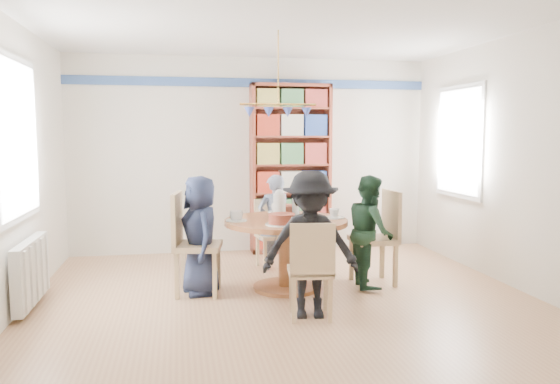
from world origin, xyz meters
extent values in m
plane|color=tan|center=(0.00, 0.00, 0.00)|extent=(5.00, 5.00, 0.00)
plane|color=white|center=(0.00, 0.00, 2.70)|extent=(5.00, 5.00, 0.00)
plane|color=beige|center=(0.00, 2.50, 1.35)|extent=(5.00, 0.00, 5.00)
plane|color=beige|center=(0.00, -2.50, 1.35)|extent=(5.00, 0.00, 5.00)
plane|color=beige|center=(-2.50, 0.00, 1.35)|extent=(0.00, 5.00, 5.00)
plane|color=beige|center=(2.50, 0.00, 1.35)|extent=(0.00, 5.00, 5.00)
cube|color=navy|center=(0.00, 2.48, 2.35)|extent=(5.00, 0.02, 0.12)
cube|color=white|center=(-2.48, 0.30, 1.60)|extent=(0.03, 1.32, 1.52)
cube|color=white|center=(-2.46, 0.30, 1.60)|extent=(0.01, 1.20, 1.40)
cube|color=white|center=(2.48, 1.30, 1.55)|extent=(0.03, 1.12, 1.42)
cube|color=white|center=(2.46, 1.30, 1.55)|extent=(0.01, 1.00, 1.30)
cylinder|color=gold|center=(0.00, 0.50, 2.33)|extent=(0.01, 0.01, 0.75)
cylinder|color=gold|center=(0.00, 0.50, 1.95)|extent=(0.80, 0.02, 0.02)
cone|color=#4054B5|center=(-0.30, 0.50, 1.87)|extent=(0.11, 0.11, 0.10)
cone|color=#4054B5|center=(-0.10, 0.50, 1.87)|extent=(0.11, 0.11, 0.10)
cone|color=#4054B5|center=(0.10, 0.50, 1.87)|extent=(0.11, 0.11, 0.10)
cone|color=#4054B5|center=(0.30, 0.50, 1.87)|extent=(0.11, 0.11, 0.10)
cube|color=silver|center=(-2.42, 0.30, 0.35)|extent=(0.10, 1.00, 0.60)
cube|color=silver|center=(-2.36, -0.10, 0.35)|extent=(0.02, 0.06, 0.56)
cube|color=silver|center=(-2.36, 0.10, 0.35)|extent=(0.02, 0.06, 0.56)
cube|color=silver|center=(-2.36, 0.30, 0.35)|extent=(0.02, 0.06, 0.56)
cube|color=silver|center=(-2.36, 0.50, 0.35)|extent=(0.02, 0.06, 0.56)
cube|color=silver|center=(-2.36, 0.70, 0.35)|extent=(0.02, 0.06, 0.56)
cylinder|color=brown|center=(0.08, 0.48, 0.72)|extent=(1.30, 1.30, 0.05)
cylinder|color=brown|center=(0.08, 0.48, 0.35)|extent=(0.16, 0.16, 0.70)
cylinder|color=brown|center=(0.08, 0.48, 0.02)|extent=(0.70, 0.70, 0.04)
cube|color=tan|center=(-0.84, 0.47, 0.50)|extent=(0.54, 0.54, 0.06)
cube|color=tan|center=(-1.05, 0.51, 0.77)|extent=(0.12, 0.47, 0.55)
cube|color=tan|center=(-0.69, 0.26, 0.24)|extent=(0.05, 0.05, 0.48)
cube|color=tan|center=(-0.63, 0.63, 0.24)|extent=(0.05, 0.05, 0.48)
cube|color=tan|center=(-1.06, 0.32, 0.24)|extent=(0.05, 0.05, 0.48)
cube|color=tan|center=(-1.00, 0.69, 0.24)|extent=(0.05, 0.05, 0.48)
cube|color=tan|center=(1.07, 0.51, 0.49)|extent=(0.47, 0.47, 0.05)
cube|color=tan|center=(1.27, 0.52, 0.76)|extent=(0.05, 0.46, 0.54)
cube|color=tan|center=(0.88, 0.69, 0.23)|extent=(0.04, 0.04, 0.47)
cube|color=tan|center=(0.89, 0.33, 0.23)|extent=(0.04, 0.04, 0.47)
cube|color=tan|center=(1.25, 0.70, 0.23)|extent=(0.04, 0.04, 0.47)
cube|color=tan|center=(1.25, 0.33, 0.23)|extent=(0.04, 0.04, 0.47)
cube|color=tan|center=(0.10, 1.42, 0.40)|extent=(0.43, 0.43, 0.04)
cube|color=tan|center=(0.08, 1.59, 0.62)|extent=(0.37, 0.09, 0.44)
cube|color=tan|center=(-0.02, 1.25, 0.19)|extent=(0.04, 0.04, 0.38)
cube|color=tan|center=(0.27, 1.30, 0.19)|extent=(0.04, 0.04, 0.38)
cube|color=tan|center=(-0.07, 1.55, 0.19)|extent=(0.04, 0.04, 0.38)
cube|color=tan|center=(0.23, 1.59, 0.19)|extent=(0.04, 0.04, 0.38)
cube|color=tan|center=(0.12, -0.45, 0.42)|extent=(0.44, 0.44, 0.05)
cube|color=tan|center=(0.09, -0.62, 0.65)|extent=(0.39, 0.09, 0.47)
cube|color=tan|center=(0.30, -0.31, 0.20)|extent=(0.04, 0.04, 0.40)
cube|color=tan|center=(-0.02, -0.27, 0.20)|extent=(0.04, 0.04, 0.40)
cube|color=tan|center=(0.25, -0.63, 0.20)|extent=(0.04, 0.04, 0.40)
cube|color=tan|center=(-0.06, -0.58, 0.20)|extent=(0.04, 0.04, 0.40)
imported|color=#192038|center=(-0.82, 0.48, 0.61)|extent=(0.51, 0.67, 1.22)
imported|color=#193221|center=(0.99, 0.43, 0.61)|extent=(0.51, 0.63, 1.21)
imported|color=gray|center=(0.11, 1.36, 0.58)|extent=(0.47, 0.35, 1.16)
imported|color=black|center=(0.12, -0.44, 0.66)|extent=(0.91, 0.60, 1.32)
cube|color=maroon|center=(-0.02, 2.34, 1.17)|extent=(0.04, 0.33, 2.33)
cube|color=maroon|center=(1.05, 2.34, 1.17)|extent=(0.04, 0.33, 2.33)
cube|color=maroon|center=(0.51, 2.34, 2.31)|extent=(1.11, 0.33, 0.04)
cube|color=maroon|center=(0.51, 2.34, 0.03)|extent=(1.11, 0.33, 0.07)
cube|color=maroon|center=(0.51, 2.50, 1.17)|extent=(1.11, 0.02, 2.33)
cube|color=maroon|center=(0.51, 2.34, 0.44)|extent=(1.04, 0.31, 0.03)
cube|color=maroon|center=(0.51, 2.34, 0.83)|extent=(1.04, 0.31, 0.03)
cube|color=maroon|center=(0.51, 2.34, 1.22)|extent=(1.04, 0.31, 0.03)
cube|color=maroon|center=(0.51, 2.34, 1.61)|extent=(1.04, 0.31, 0.03)
cube|color=maroon|center=(0.51, 2.34, 2.00)|extent=(1.04, 0.31, 0.03)
cube|color=maroon|center=(0.18, 2.32, 0.21)|extent=(0.31, 0.24, 0.29)
cube|color=silver|center=(0.51, 2.32, 0.21)|extent=(0.31, 0.24, 0.29)
cube|color=navy|center=(0.85, 2.32, 0.21)|extent=(0.31, 0.24, 0.29)
cube|color=#AC9945|center=(0.18, 2.32, 0.60)|extent=(0.31, 0.24, 0.29)
cube|color=#3B6A3E|center=(0.51, 2.32, 0.60)|extent=(0.31, 0.24, 0.29)
cube|color=maroon|center=(0.85, 2.32, 0.60)|extent=(0.31, 0.24, 0.29)
cube|color=maroon|center=(0.18, 2.32, 0.99)|extent=(0.31, 0.24, 0.29)
cube|color=silver|center=(0.51, 2.32, 0.99)|extent=(0.31, 0.24, 0.29)
cube|color=navy|center=(0.85, 2.32, 0.99)|extent=(0.31, 0.24, 0.29)
cube|color=#AC9945|center=(0.18, 2.32, 1.38)|extent=(0.31, 0.24, 0.29)
cube|color=#3B6A3E|center=(0.51, 2.32, 1.38)|extent=(0.31, 0.24, 0.29)
cube|color=maroon|center=(0.85, 2.32, 1.38)|extent=(0.31, 0.24, 0.29)
cube|color=maroon|center=(0.18, 2.32, 1.77)|extent=(0.31, 0.24, 0.29)
cube|color=silver|center=(0.51, 2.32, 1.77)|extent=(0.31, 0.24, 0.29)
cube|color=navy|center=(0.85, 2.32, 1.77)|extent=(0.31, 0.24, 0.29)
cube|color=#AC9945|center=(0.18, 2.32, 2.13)|extent=(0.31, 0.24, 0.24)
cube|color=#3B6A3E|center=(0.51, 2.32, 2.13)|extent=(0.31, 0.24, 0.24)
cube|color=maroon|center=(0.85, 2.32, 2.13)|extent=(0.31, 0.24, 0.24)
cylinder|color=white|center=(0.02, 0.56, 0.88)|extent=(0.13, 0.13, 0.26)
sphere|color=white|center=(0.02, 0.56, 1.01)|extent=(0.10, 0.10, 0.10)
cylinder|color=silver|center=(0.21, 0.60, 0.90)|extent=(0.08, 0.08, 0.31)
cylinder|color=#4054B5|center=(0.21, 0.60, 1.07)|extent=(0.03, 0.03, 0.03)
cylinder|color=white|center=(0.13, 0.78, 0.76)|extent=(0.33, 0.33, 0.01)
cylinder|color=maroon|center=(0.13, 0.78, 0.81)|extent=(0.26, 0.26, 0.10)
cylinder|color=white|center=(-0.03, 0.14, 0.76)|extent=(0.33, 0.33, 0.01)
cylinder|color=maroon|center=(-0.03, 0.14, 0.81)|extent=(0.26, 0.26, 0.10)
cylinder|color=white|center=(-0.45, 0.47, 0.76)|extent=(0.22, 0.22, 0.01)
imported|color=white|center=(-0.45, 0.47, 0.80)|extent=(0.13, 0.13, 0.11)
cylinder|color=white|center=(0.60, 0.47, 0.76)|extent=(0.22, 0.22, 0.01)
imported|color=white|center=(0.60, 0.47, 0.80)|extent=(0.11, 0.11, 0.10)
cylinder|color=white|center=(0.08, 1.00, 0.76)|extent=(0.22, 0.22, 0.01)
imported|color=white|center=(0.08, 1.00, 0.80)|extent=(0.13, 0.13, 0.11)
cylinder|color=white|center=(0.08, -0.05, 0.76)|extent=(0.22, 0.22, 0.01)
imported|color=white|center=(0.08, -0.05, 0.80)|extent=(0.11, 0.11, 0.10)
camera|label=1|loc=(-1.03, -5.09, 1.64)|focal=35.00mm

